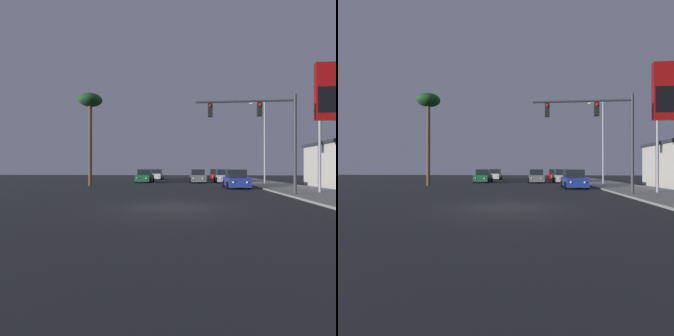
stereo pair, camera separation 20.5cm
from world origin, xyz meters
TOP-DOWN VIEW (x-y plane):
  - ground_plane at (0.00, 0.00)m, footprint 120.00×120.00m
  - sidewalk_right at (9.50, 10.00)m, footprint 5.00×60.00m
  - car_red at (4.88, 30.65)m, footprint 2.04×4.33m
  - car_silver at (5.00, 21.62)m, footprint 2.04×4.32m
  - car_green at (-4.97, 21.41)m, footprint 2.04×4.31m
  - car_white at (-4.58, 30.08)m, footprint 2.04×4.31m
  - car_grey at (1.80, 21.28)m, footprint 2.04×4.33m
  - car_blue at (4.98, 12.26)m, footprint 2.04×4.32m
  - traffic_light_mast at (5.84, 5.78)m, footprint 6.53×0.36m
  - street_lamp at (8.85, 17.51)m, footprint 1.74×0.24m
  - gas_station_sign at (10.52, 7.12)m, footprint 2.00×0.42m
  - palm_tree_near at (-9.30, 14.00)m, footprint 2.40×2.40m

SIDE VIEW (x-z plane):
  - ground_plane at x=0.00m, z-range 0.00..0.00m
  - sidewalk_right at x=9.50m, z-range 0.00..0.12m
  - car_red at x=4.88m, z-range -0.08..1.60m
  - car_silver at x=5.00m, z-range -0.08..1.60m
  - car_green at x=-4.97m, z-range -0.08..1.60m
  - car_white at x=-4.58m, z-range -0.08..1.60m
  - car_grey at x=1.80m, z-range -0.08..1.60m
  - car_blue at x=4.98m, z-range -0.08..1.60m
  - traffic_light_mast at x=5.84m, z-range 1.43..7.93m
  - street_lamp at x=8.85m, z-range 0.62..9.62m
  - gas_station_sign at x=10.52m, z-range 2.12..11.12m
  - palm_tree_near at x=-9.30m, z-range 3.49..12.93m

